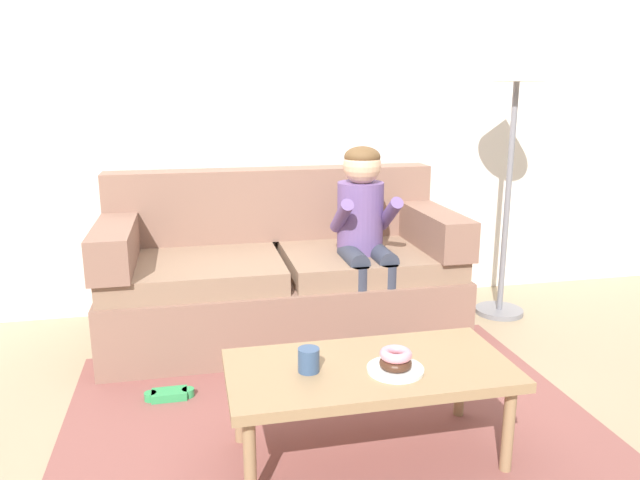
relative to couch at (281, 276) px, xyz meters
The scene contains 12 objects.
ground 0.92m from the couch, 86.56° to the right, with size 10.00×10.00×0.00m, color #9E896B.
wall_back 1.20m from the couch, 84.74° to the left, with size 8.00×0.10×2.80m, color silver.
area_rug 1.15m from the couch, 87.35° to the right, with size 2.26×1.82×0.01m, color brown.
couch is the anchor object (origin of this frame).
coffee_table 1.34m from the couch, 84.27° to the right, with size 1.07×0.53×0.39m.
person_child 0.59m from the couch, 25.16° to the right, with size 0.34×0.58×1.10m.
plate 1.42m from the couch, 81.41° to the right, with size 0.21×0.21×0.01m, color white.
donut 1.42m from the couch, 81.41° to the right, with size 0.12×0.12×0.04m, color #422619.
donut_second 1.42m from the couch, 81.41° to the right, with size 0.12×0.12×0.04m, color pink.
mug 1.34m from the couch, 94.30° to the right, with size 0.08×0.08×0.09m, color #334C72.
toy_controller 1.00m from the couch, 131.82° to the right, with size 0.23×0.09×0.05m.
floor_lamp 1.78m from the couch, ahead, with size 0.35×0.35×1.71m.
Camera 1 is at (-0.55, -2.48, 1.40)m, focal length 33.77 mm.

